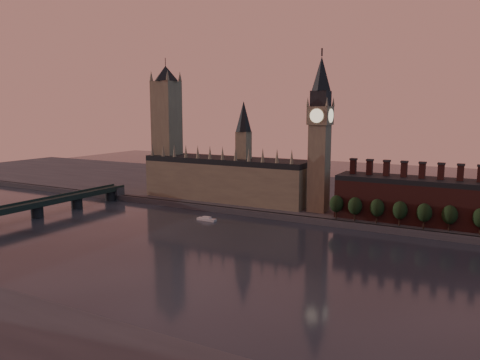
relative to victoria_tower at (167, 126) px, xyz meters
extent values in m
plane|color=black|center=(120.00, -115.00, -59.09)|extent=(900.00, 900.00, 0.00)
cube|color=#47474C|center=(120.00, -25.00, -57.09)|extent=(900.00, 4.00, 4.00)
cube|color=#47474C|center=(120.00, 65.00, -57.09)|extent=(900.00, 180.00, 4.00)
cube|color=gray|center=(55.00, 0.00, -41.09)|extent=(130.00, 30.00, 28.00)
cube|color=black|center=(55.00, 0.00, -25.09)|extent=(130.00, 30.00, 4.00)
cube|color=gray|center=(70.00, 0.00, -15.09)|extent=(9.00, 9.00, 24.00)
cone|color=black|center=(70.00, 0.00, 7.91)|extent=(12.00, 12.00, 22.00)
cone|color=gray|center=(-4.00, -14.00, -18.09)|extent=(2.60, 2.60, 10.00)
cone|color=gray|center=(6.73, -14.00, -18.09)|extent=(2.60, 2.60, 10.00)
cone|color=gray|center=(17.45, -14.00, -18.09)|extent=(2.60, 2.60, 10.00)
cone|color=gray|center=(28.18, -14.00, -18.09)|extent=(2.60, 2.60, 10.00)
cone|color=gray|center=(38.91, -14.00, -18.09)|extent=(2.60, 2.60, 10.00)
cone|color=gray|center=(49.64, -14.00, -18.09)|extent=(2.60, 2.60, 10.00)
cone|color=gray|center=(60.36, -14.00, -18.09)|extent=(2.60, 2.60, 10.00)
cone|color=gray|center=(71.09, -14.00, -18.09)|extent=(2.60, 2.60, 10.00)
cone|color=gray|center=(81.82, -14.00, -18.09)|extent=(2.60, 2.60, 10.00)
cone|color=gray|center=(92.55, -14.00, -18.09)|extent=(2.60, 2.60, 10.00)
cone|color=gray|center=(103.27, -14.00, -18.09)|extent=(2.60, 2.60, 10.00)
cone|color=gray|center=(114.00, -14.00, -18.09)|extent=(2.60, 2.60, 10.00)
cube|color=gray|center=(0.00, 0.00, -10.09)|extent=(18.00, 18.00, 90.00)
cone|color=black|center=(0.00, 0.00, 40.91)|extent=(24.00, 24.00, 12.00)
cylinder|color=#232326|center=(0.00, 0.00, 46.91)|extent=(0.50, 0.50, 12.00)
cone|color=gray|center=(-8.00, -8.00, 38.91)|extent=(3.00, 3.00, 8.00)
cone|color=gray|center=(8.00, -8.00, 38.91)|extent=(3.00, 3.00, 8.00)
cone|color=gray|center=(-8.00, 8.00, 38.91)|extent=(3.00, 3.00, 8.00)
cone|color=gray|center=(8.00, 8.00, 38.91)|extent=(3.00, 3.00, 8.00)
cube|color=gray|center=(130.00, -5.00, -26.09)|extent=(12.00, 12.00, 58.00)
cube|color=gray|center=(130.00, -5.00, 8.91)|extent=(14.00, 14.00, 12.00)
cube|color=#232326|center=(130.00, -5.00, 19.91)|extent=(11.00, 11.00, 10.00)
cone|color=black|center=(130.00, -5.00, 35.91)|extent=(13.00, 13.00, 22.00)
cylinder|color=#232326|center=(130.00, -5.00, 49.41)|extent=(1.00, 1.00, 5.00)
cylinder|color=beige|center=(130.00, -12.20, 8.91)|extent=(9.00, 0.50, 9.00)
cylinder|color=beige|center=(130.00, 2.20, 8.91)|extent=(9.00, 0.50, 9.00)
cylinder|color=beige|center=(122.80, -5.00, 8.91)|extent=(0.50, 9.00, 9.00)
cylinder|color=beige|center=(137.20, -5.00, 8.91)|extent=(0.50, 9.00, 9.00)
cone|color=gray|center=(123.50, -11.50, 17.91)|extent=(2.00, 2.00, 6.00)
cone|color=gray|center=(136.50, -11.50, 17.91)|extent=(2.00, 2.00, 6.00)
cone|color=gray|center=(123.50, 1.50, 17.91)|extent=(2.00, 2.00, 6.00)
cone|color=gray|center=(136.50, 1.50, 17.91)|extent=(2.00, 2.00, 6.00)
cube|color=#51231F|center=(200.00, -5.00, -43.09)|extent=(110.00, 25.00, 24.00)
cube|color=black|center=(200.00, -5.00, -29.59)|extent=(110.00, 25.00, 3.00)
cube|color=#51231F|center=(153.00, -5.00, -23.59)|extent=(3.50, 3.50, 9.00)
cube|color=#232326|center=(153.00, -5.00, -18.59)|extent=(4.20, 4.20, 1.00)
cube|color=#51231F|center=(163.44, -5.00, -23.59)|extent=(3.50, 3.50, 9.00)
cube|color=#232326|center=(163.44, -5.00, -18.59)|extent=(4.20, 4.20, 1.00)
cube|color=#51231F|center=(173.89, -5.00, -23.59)|extent=(3.50, 3.50, 9.00)
cube|color=#232326|center=(173.89, -5.00, -18.59)|extent=(4.20, 4.20, 1.00)
cube|color=#51231F|center=(184.33, -5.00, -23.59)|extent=(3.50, 3.50, 9.00)
cube|color=#232326|center=(184.33, -5.00, -18.59)|extent=(4.20, 4.20, 1.00)
cube|color=#51231F|center=(194.78, -5.00, -23.59)|extent=(3.50, 3.50, 9.00)
cube|color=#232326|center=(194.78, -5.00, -18.59)|extent=(4.20, 4.20, 1.00)
cube|color=#51231F|center=(205.22, -5.00, -23.59)|extent=(3.50, 3.50, 9.00)
cube|color=#232326|center=(205.22, -5.00, -18.59)|extent=(4.20, 4.20, 1.00)
cube|color=#51231F|center=(215.67, -5.00, -23.59)|extent=(3.50, 3.50, 9.00)
cube|color=#232326|center=(215.67, -5.00, -18.59)|extent=(4.20, 4.20, 1.00)
cylinder|color=black|center=(147.42, -20.45, -52.09)|extent=(0.80, 0.80, 6.00)
ellipsoid|color=black|center=(147.42, -20.45, -45.59)|extent=(8.60, 8.60, 10.75)
cylinder|color=black|center=(159.35, -21.30, -52.09)|extent=(0.80, 0.80, 6.00)
ellipsoid|color=black|center=(159.35, -21.30, -45.59)|extent=(8.60, 8.60, 10.75)
cylinder|color=black|center=(172.58, -20.67, -52.09)|extent=(0.80, 0.80, 6.00)
ellipsoid|color=black|center=(172.58, -20.67, -45.59)|extent=(8.60, 8.60, 10.75)
cylinder|color=black|center=(185.90, -20.98, -52.09)|extent=(0.80, 0.80, 6.00)
ellipsoid|color=black|center=(185.90, -20.98, -45.59)|extent=(8.60, 8.60, 10.75)
cylinder|color=black|center=(199.30, -20.97, -52.09)|extent=(0.80, 0.80, 6.00)
ellipsoid|color=black|center=(199.30, -20.97, -45.59)|extent=(8.60, 8.60, 10.75)
cylinder|color=black|center=(212.58, -19.81, -52.09)|extent=(0.80, 0.80, 6.00)
ellipsoid|color=black|center=(212.58, -19.81, -45.59)|extent=(8.60, 8.60, 10.75)
cylinder|color=black|center=(228.22, -19.73, -52.09)|extent=(0.80, 0.80, 6.00)
cube|color=#1C2C26|center=(-35.00, -120.00, -50.09)|extent=(12.00, 200.00, 2.50)
cube|color=#1C2C26|center=(-40.50, -120.00, -48.19)|extent=(1.00, 200.00, 1.30)
cube|color=#1C2C26|center=(-29.50, -120.00, -48.19)|extent=(1.00, 200.00, 1.30)
cube|color=#47474C|center=(-35.00, -25.00, -52.09)|extent=(14.00, 8.00, 6.00)
cylinder|color=#232326|center=(-35.00, -98.00, -55.21)|extent=(8.00, 8.00, 7.75)
cylinder|color=#232326|center=(-35.00, -64.00, -55.21)|extent=(8.00, 8.00, 7.75)
cylinder|color=#232326|center=(-35.00, -30.00, -55.21)|extent=(8.00, 8.00, 7.75)
cube|color=silver|center=(69.92, -50.57, -58.33)|extent=(13.34, 4.00, 1.52)
cube|color=silver|center=(69.92, -50.57, -57.00)|extent=(5.73, 2.93, 1.14)
camera|label=1|loc=(233.15, -301.41, 13.10)|focal=35.00mm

